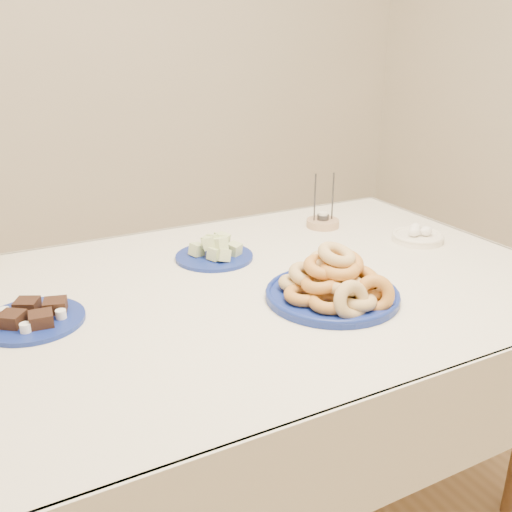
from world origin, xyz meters
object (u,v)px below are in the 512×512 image
brownie_plate (33,318)px  dining_table (247,321)px  donut_platter (334,285)px  melon_plate (215,252)px  candle_holder (323,222)px  egg_bowl (418,236)px

brownie_plate → dining_table: bearing=-4.4°
donut_platter → dining_table: bearing=130.3°
melon_plate → candle_holder: (0.45, 0.11, -0.00)m
dining_table → brownie_plate: (-0.53, 0.04, 0.12)m
dining_table → melon_plate: bearing=88.8°
melon_plate → brownie_plate: (-0.53, -0.18, -0.01)m
dining_table → donut_platter: donut_platter is taller
melon_plate → candle_holder: bearing=13.2°
brownie_plate → egg_bowl: 1.17m
dining_table → melon_plate: (0.00, 0.22, 0.13)m
donut_platter → brownie_plate: 0.72m
dining_table → candle_holder: (0.46, 0.32, 0.12)m
melon_plate → egg_bowl: bearing=-14.1°
dining_table → donut_platter: bearing=-49.7°
dining_table → brownie_plate: size_ratio=5.74×
dining_table → candle_holder: candle_holder is taller
brownie_plate → candle_holder: bearing=15.9°
donut_platter → egg_bowl: donut_platter is taller
brownie_plate → candle_holder: 1.02m
dining_table → egg_bowl: egg_bowl is taller
donut_platter → brownie_plate: bearing=162.1°
brownie_plate → candle_holder: candle_holder is taller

